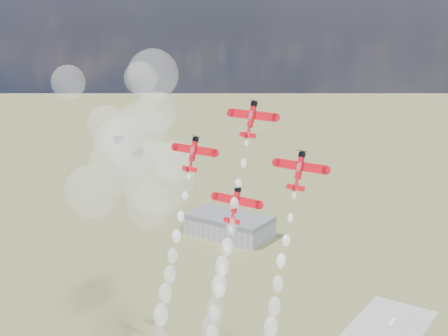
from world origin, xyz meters
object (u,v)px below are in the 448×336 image
hangar (230,225)px  plane_lead (251,118)px  plane_left (193,153)px  plane_slot (235,204)px  plane_right (299,170)px

hangar → plane_lead: size_ratio=3.68×
hangar → plane_left: size_ratio=3.68×
plane_slot → plane_right: bearing=13.2°
hangar → plane_right: bearing=-52.6°
hangar → plane_right: size_ratio=3.68×
plane_right → plane_left: bearing=180.0°
plane_lead → plane_slot: size_ratio=1.00×
plane_left → plane_slot: plane_left is taller
plane_left → plane_right: 31.93m
hangar → plane_left: plane_left is taller
plane_left → plane_slot: size_ratio=1.00×
hangar → plane_left: 218.72m
plane_right → plane_slot: (-15.96, -3.76, -10.52)m
plane_left → plane_right: size_ratio=1.00×
hangar → plane_right: plane_right is taller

